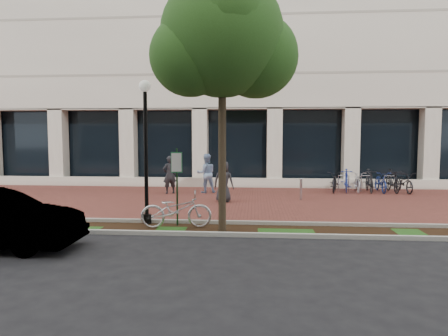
# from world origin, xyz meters

# --- Properties ---
(ground) EXTENTS (120.00, 120.00, 0.00)m
(ground) POSITION_xyz_m (0.00, 0.00, 0.00)
(ground) COLOR black
(ground) RESTS_ON ground
(brick_plaza) EXTENTS (40.00, 9.00, 0.01)m
(brick_plaza) POSITION_xyz_m (0.00, 0.00, 0.01)
(brick_plaza) COLOR brown
(brick_plaza) RESTS_ON ground
(planting_strip) EXTENTS (40.00, 1.50, 0.01)m
(planting_strip) POSITION_xyz_m (0.00, -5.25, 0.01)
(planting_strip) COLOR black
(planting_strip) RESTS_ON ground
(curb_plaza_side) EXTENTS (40.00, 0.12, 0.12)m
(curb_plaza_side) POSITION_xyz_m (0.00, -4.50, 0.06)
(curb_plaza_side) COLOR beige
(curb_plaza_side) RESTS_ON ground
(curb_street_side) EXTENTS (40.00, 0.12, 0.12)m
(curb_street_side) POSITION_xyz_m (0.00, -6.00, 0.06)
(curb_street_side) COLOR beige
(curb_street_side) RESTS_ON ground
(near_office_building) EXTENTS (40.00, 12.12, 16.00)m
(near_office_building) POSITION_xyz_m (0.00, 10.47, 10.05)
(near_office_building) COLOR beige
(near_office_building) RESTS_ON ground
(parking_sign) EXTENTS (0.34, 0.07, 2.37)m
(parking_sign) POSITION_xyz_m (-1.36, -4.82, 1.51)
(parking_sign) COLOR #163C1A
(parking_sign) RESTS_ON ground
(lamppost) EXTENTS (0.36, 0.36, 4.43)m
(lamppost) POSITION_xyz_m (-2.37, -4.62, 2.50)
(lamppost) COLOR black
(lamppost) RESTS_ON ground
(street_tree) EXTENTS (4.11, 3.43, 7.23)m
(street_tree) POSITION_xyz_m (0.11, -5.37, 5.30)
(street_tree) COLOR #463A28
(street_tree) RESTS_ON ground
(locked_bicycle) EXTENTS (2.18, 1.04, 1.10)m
(locked_bicycle) POSITION_xyz_m (-1.34, -5.10, 0.55)
(locked_bicycle) COLOR silver
(locked_bicycle) RESTS_ON ground
(pedestrian_left) EXTENTS (0.79, 0.71, 1.81)m
(pedestrian_left) POSITION_xyz_m (-3.06, 1.89, 0.90)
(pedestrian_left) COLOR #29292E
(pedestrian_left) RESTS_ON ground
(pedestrian_mid) EXTENTS (1.07, 0.93, 1.88)m
(pedestrian_mid) POSITION_xyz_m (-1.36, 2.32, 0.94)
(pedestrian_mid) COLOR #95B5DE
(pedestrian_mid) RESTS_ON ground
(pedestrian_right) EXTENTS (0.91, 0.68, 1.71)m
(pedestrian_right) POSITION_xyz_m (-0.31, -0.31, 0.85)
(pedestrian_right) COLOR #2B2C31
(pedestrian_right) RESTS_ON ground
(bollard) EXTENTS (0.12, 0.12, 0.96)m
(bollard) POSITION_xyz_m (2.94, 0.42, 0.49)
(bollard) COLOR #AFAEB3
(bollard) RESTS_ON ground
(bike_rack_cluster) EXTENTS (4.25, 2.02, 1.12)m
(bike_rack_cluster) POSITION_xyz_m (6.54, 3.20, 0.52)
(bike_rack_cluster) COLOR black
(bike_rack_cluster) RESTS_ON ground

